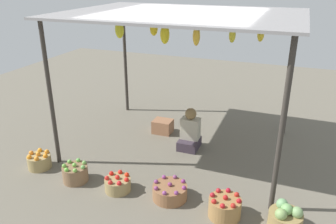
{
  "coord_description": "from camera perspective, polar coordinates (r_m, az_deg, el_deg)",
  "views": [
    {
      "loc": [
        1.83,
        -5.43,
        3.06
      ],
      "look_at": [
        0.0,
        -0.65,
        0.95
      ],
      "focal_mm": 36.44,
      "sensor_mm": 36.0,
      "label": 1
    }
  ],
  "objects": [
    {
      "name": "ground_plane",
      "position": [
        6.5,
        2.06,
        -5.72
      ],
      "size": [
        14.0,
        14.0,
        0.0
      ],
      "primitive_type": "plane",
      "color": "#6B6456"
    },
    {
      "name": "market_stall_structure",
      "position": [
        5.8,
        2.26,
        14.86
      ],
      "size": [
        3.87,
        2.88,
        2.45
      ],
      "color": "#38332D",
      "rests_on": "ground"
    },
    {
      "name": "vendor_person",
      "position": [
        6.34,
        3.69,
        -3.51
      ],
      "size": [
        0.36,
        0.44,
        0.78
      ],
      "color": "#3A2F3B",
      "rests_on": "ground"
    },
    {
      "name": "basket_oranges",
      "position": [
        6.16,
        -20.73,
        -7.65
      ],
      "size": [
        0.38,
        0.38,
        0.3
      ],
      "color": "#9E8854",
      "rests_on": "ground"
    },
    {
      "name": "basket_green_apples",
      "position": [
        5.62,
        -15.25,
        -9.82
      ],
      "size": [
        0.39,
        0.39,
        0.32
      ],
      "color": "#816144",
      "rests_on": "ground"
    },
    {
      "name": "basket_red_tomatoes",
      "position": [
        5.29,
        -8.4,
        -11.8
      ],
      "size": [
        0.39,
        0.39,
        0.26
      ],
      "color": "#998353",
      "rests_on": "ground"
    },
    {
      "name": "basket_purple_onions",
      "position": [
        5.07,
        0.31,
        -13.17
      ],
      "size": [
        0.51,
        0.51,
        0.27
      ],
      "color": "#8C5F3E",
      "rests_on": "ground"
    },
    {
      "name": "basket_red_apples",
      "position": [
        4.79,
        9.47,
        -15.42
      ],
      "size": [
        0.44,
        0.44,
        0.33
      ],
      "color": "#9D7443",
      "rests_on": "ground"
    },
    {
      "name": "basket_cabbages",
      "position": [
        4.8,
        19.05,
        -16.38
      ],
      "size": [
        0.43,
        0.43,
        0.36
      ],
      "color": "olive",
      "rests_on": "ground"
    },
    {
      "name": "wooden_crate_near_vendor",
      "position": [
        6.98,
        -0.88,
        -2.41
      ],
      "size": [
        0.38,
        0.31,
        0.27
      ],
      "primitive_type": "cube",
      "color": "#976647",
      "rests_on": "ground"
    }
  ]
}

